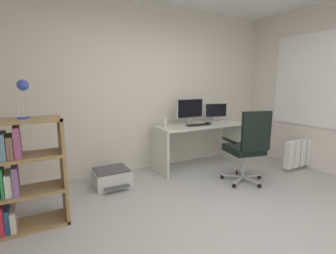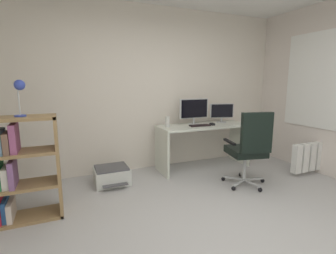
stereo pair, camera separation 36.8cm
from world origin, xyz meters
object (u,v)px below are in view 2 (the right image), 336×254
(printer, at_px, (112,175))
(radiator, at_px, (314,156))
(computer_mouse, at_px, (212,124))
(desktop_speaker, at_px, (167,122))
(office_chair, at_px, (249,146))
(monitor_main, at_px, (194,109))
(keyboard, at_px, (200,125))
(desk_lamp, at_px, (20,90))
(monitor_secondary, at_px, (222,112))
(desk, at_px, (204,136))
(bookshelf, at_px, (12,170))

(printer, xyz_separation_m, radiator, (3.10, -0.86, 0.16))
(radiator, bearing_deg, computer_mouse, 148.21)
(desktop_speaker, distance_m, office_chair, 1.32)
(monitor_main, relative_size, computer_mouse, 5.31)
(computer_mouse, bearing_deg, office_chair, -82.31)
(printer, bearing_deg, keyboard, 0.26)
(desktop_speaker, distance_m, desk_lamp, 2.15)
(keyboard, distance_m, desk_lamp, 2.61)
(desktop_speaker, bearing_deg, office_chair, -52.45)
(monitor_secondary, bearing_deg, keyboard, -161.45)
(desk, relative_size, bookshelf, 1.41)
(desk, xyz_separation_m, monitor_secondary, (0.43, 0.10, 0.39))
(desk, height_order, monitor_secondary, monitor_secondary)
(monitor_secondary, xyz_separation_m, printer, (-2.02, -0.19, -0.82))
(monitor_main, height_order, printer, monitor_main)
(keyboard, bearing_deg, desk_lamp, -161.52)
(computer_mouse, height_order, desk_lamp, desk_lamp)
(desktop_speaker, height_order, office_chair, office_chair)
(computer_mouse, bearing_deg, keyboard, -175.81)
(desk_lamp, distance_m, printer, 1.72)
(radiator, bearing_deg, desk, 147.63)
(office_chair, bearing_deg, computer_mouse, 92.15)
(computer_mouse, bearing_deg, bookshelf, -162.31)
(desk_lamp, height_order, radiator, desk_lamp)
(keyboard, distance_m, radiator, 1.91)
(desktop_speaker, bearing_deg, keyboard, -14.73)
(monitor_secondary, height_order, keyboard, monitor_secondary)
(bookshelf, height_order, printer, bookshelf)
(monitor_main, xyz_separation_m, monitor_secondary, (0.57, 0.00, -0.06))
(desk, bearing_deg, radiator, -32.37)
(bookshelf, relative_size, desk_lamp, 3.02)
(office_chair, height_order, radiator, office_chair)
(desk, height_order, computer_mouse, computer_mouse)
(computer_mouse, bearing_deg, printer, -174.42)
(desk, height_order, office_chair, office_chair)
(keyboard, xyz_separation_m, desktop_speaker, (-0.52, 0.14, 0.07))
(computer_mouse, bearing_deg, radiator, -26.25)
(monitor_main, bearing_deg, monitor_secondary, 0.02)
(monitor_secondary, bearing_deg, bookshelf, -165.74)
(bookshelf, bearing_deg, printer, 28.29)
(computer_mouse, relative_size, printer, 0.20)
(radiator, bearing_deg, monitor_secondary, 135.61)
(keyboard, relative_size, printer, 0.67)
(desk_lamp, bearing_deg, desktop_speaker, 21.31)
(keyboard, xyz_separation_m, computer_mouse, (0.24, -0.01, 0.01))
(computer_mouse, distance_m, office_chair, 0.91)
(monitor_main, height_order, bookshelf, monitor_main)
(monitor_main, relative_size, radiator, 0.59)
(desktop_speaker, height_order, bookshelf, bookshelf)
(computer_mouse, xyz_separation_m, desktop_speaker, (-0.76, 0.14, 0.07))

